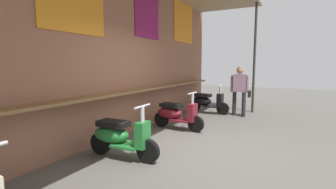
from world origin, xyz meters
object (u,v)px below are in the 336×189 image
object	(u,v)px
scooter_black	(206,102)
shopper_with_handbag	(240,86)
scooter_green	(119,136)
scooter_maroon	(175,114)

from	to	relation	value
scooter_black	shopper_with_handbag	xyz separation A→B (m)	(0.01, -1.10, 0.57)
scooter_green	scooter_maroon	world-z (taller)	same
shopper_with_handbag	scooter_black	bearing A→B (deg)	81.71
scooter_black	scooter_maroon	bearing A→B (deg)	-88.29
scooter_green	shopper_with_handbag	distance (m)	4.77
scooter_green	shopper_with_handbag	bearing A→B (deg)	74.04
scooter_black	shopper_with_handbag	distance (m)	1.24
scooter_maroon	scooter_black	world-z (taller)	same
scooter_maroon	scooter_green	bearing A→B (deg)	-85.81
scooter_maroon	shopper_with_handbag	size ratio (longest dim) A/B	0.88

